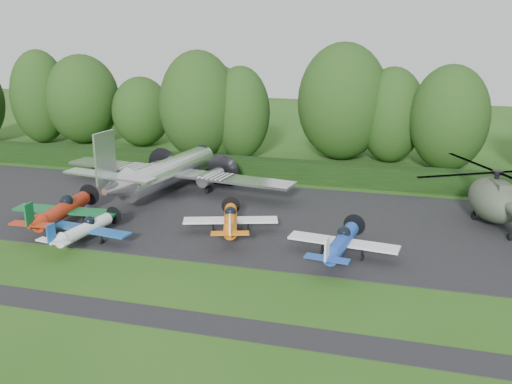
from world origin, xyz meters
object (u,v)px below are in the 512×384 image
(light_plane_red, at_px, (62,210))
(light_plane_blue, at_px, (341,242))
(transport_plane, at_px, (168,172))
(light_plane_white, at_px, (85,229))
(helicopter, at_px, (495,196))
(light_plane_orange, at_px, (231,220))

(light_plane_red, xyz_separation_m, light_plane_blue, (20.28, -0.54, -0.15))
(transport_plane, relative_size, light_plane_white, 3.36)
(light_plane_red, bearing_deg, helicopter, 19.52)
(light_plane_red, height_order, light_plane_white, light_plane_red)
(light_plane_red, relative_size, light_plane_white, 1.28)
(transport_plane, bearing_deg, helicopter, -10.89)
(light_plane_blue, bearing_deg, transport_plane, 140.65)
(light_plane_red, bearing_deg, light_plane_orange, 11.33)
(light_plane_orange, relative_size, helicopter, 0.47)
(transport_plane, xyz_separation_m, light_plane_white, (-0.68, -12.21, -0.97))
(transport_plane, distance_m, helicopter, 26.27)
(transport_plane, bearing_deg, light_plane_orange, -53.01)
(helicopter, bearing_deg, light_plane_red, -150.32)
(light_plane_red, xyz_separation_m, light_plane_orange, (12.25, 1.76, -0.21))
(helicopter, bearing_deg, transport_plane, -168.67)
(light_plane_white, distance_m, light_plane_orange, 9.89)
(light_plane_red, relative_size, light_plane_orange, 1.20)
(light_plane_orange, height_order, light_plane_blue, light_plane_blue)
(light_plane_blue, height_order, helicopter, helicopter)
(light_plane_orange, bearing_deg, light_plane_red, -154.55)
(helicopter, bearing_deg, light_plane_blue, -123.25)
(light_plane_orange, height_order, helicopter, helicopter)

